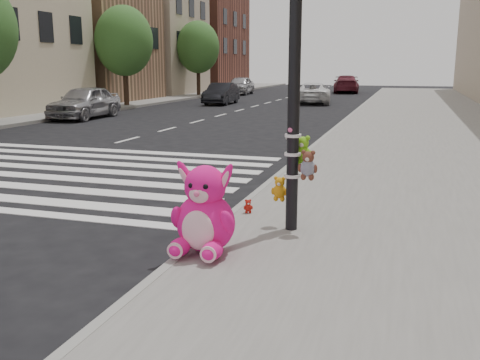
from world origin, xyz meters
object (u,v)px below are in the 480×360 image
at_px(signal_pole, 296,109).
at_px(car_dark_far, 221,94).
at_px(red_teddy, 248,206).
at_px(pink_bunny, 204,215).
at_px(car_white_near, 313,93).
at_px(car_silver_far, 85,102).

distance_m(signal_pole, car_dark_far, 26.01).
relative_size(red_teddy, car_dark_far, 0.06).
height_order(pink_bunny, car_dark_far, car_dark_far).
distance_m(red_teddy, car_white_near, 26.04).
height_order(pink_bunny, red_teddy, pink_bunny).
xyz_separation_m(car_silver_far, car_white_near, (8.13, 12.47, -0.09)).
height_order(signal_pole, red_teddy, signal_pole).
xyz_separation_m(car_silver_far, car_dark_far, (2.89, 10.25, -0.09)).
bearing_deg(red_teddy, car_dark_far, 84.54).
bearing_deg(pink_bunny, signal_pole, 57.22).
xyz_separation_m(signal_pole, pink_bunny, (-0.82, -1.25, -1.19)).
bearing_deg(car_silver_far, signal_pole, -51.27).
bearing_deg(car_white_near, car_dark_far, 15.23).
bearing_deg(car_white_near, car_silver_far, 49.16).
relative_size(pink_bunny, car_white_near, 0.24).
bearing_deg(car_white_near, signal_pole, 91.50).
bearing_deg(red_teddy, car_white_near, 71.93).
bearing_deg(red_teddy, car_silver_far, 105.28).
bearing_deg(car_silver_far, red_teddy, -52.00).
height_order(pink_bunny, car_white_near, car_white_near).
height_order(red_teddy, car_dark_far, car_dark_far).
relative_size(signal_pole, pink_bunny, 3.54).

